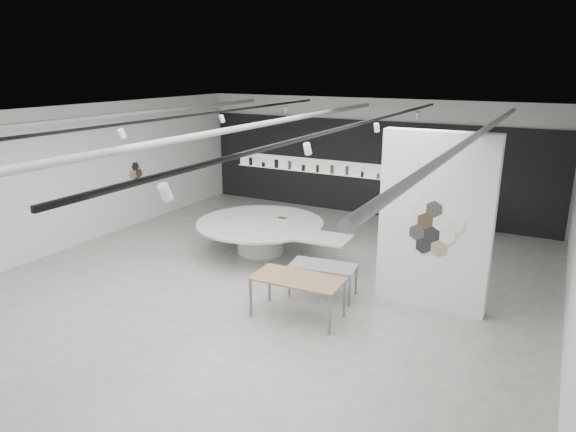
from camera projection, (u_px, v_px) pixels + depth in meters
The scene contains 7 objects.
room at pixel (254, 198), 10.87m from camera, with size 12.02×14.02×3.82m.
back_wall_display at pixel (367, 168), 16.86m from camera, with size 11.80×0.27×3.10m.
partition_column at pixel (435, 222), 10.14m from camera, with size 2.20×0.38×3.60m.
display_island at pixel (262, 233), 13.50m from camera, with size 4.41×3.53×0.86m.
sample_table_wood at pixel (298, 281), 9.96m from camera, with size 1.79×0.96×0.82m.
sample_table_stone at pixel (323, 268), 10.91m from camera, with size 1.47×0.89×0.71m.
kitchen_counter at pixel (456, 215), 15.40m from camera, with size 1.74×0.84×1.32m.
Camera 1 is at (5.57, -8.92, 4.77)m, focal length 32.00 mm.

